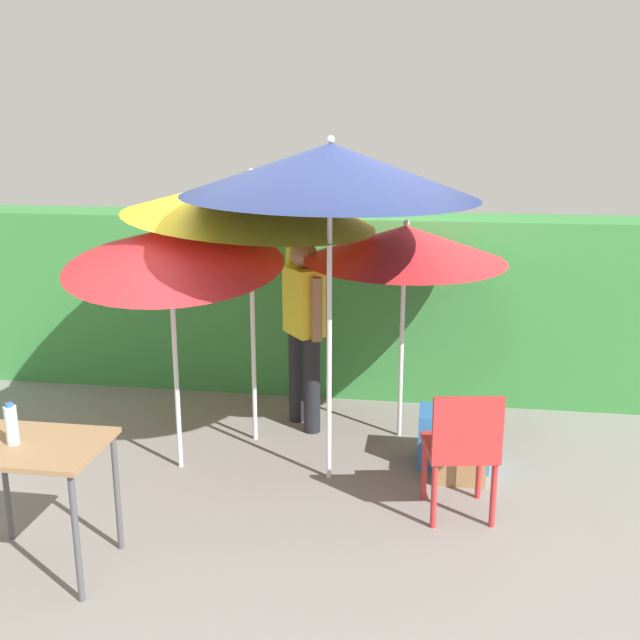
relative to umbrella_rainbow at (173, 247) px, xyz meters
The scene contains 12 objects.
ground_plane 1.95m from the umbrella_rainbow, ahead, with size 24.00×24.00×0.00m, color gray.
hedge_row 2.35m from the umbrella_rainbow, 63.12° to the left, with size 8.00×0.70×1.69m, color #38843D.
umbrella_rainbow is the anchor object (origin of this frame).
umbrella_orange 0.79m from the umbrella_rainbow, 54.75° to the left, with size 1.97×1.95×2.26m.
umbrella_yellow 1.24m from the umbrella_rainbow, ahead, with size 2.01×2.00×2.44m.
umbrella_navy 1.80m from the umbrella_rainbow, 27.78° to the left, with size 1.60×1.60×1.80m.
person_vendor 1.41m from the umbrella_rainbow, 50.22° to the left, with size 0.40×0.49×1.88m.
chair_plastic 2.39m from the umbrella_rainbow, 12.40° to the right, with size 0.51×0.51×0.89m.
cooler_box 2.51m from the umbrella_rainbow, ahead, with size 0.52×0.34×0.43m, color #2D6BB7.
crate_cardboard 2.55m from the umbrella_rainbow, ahead, with size 0.37×0.31×0.34m, color #9E7A4C.
folding_table 1.75m from the umbrella_rainbow, 104.90° to the right, with size 0.80×0.60×0.78m.
bottle_water 1.68m from the umbrella_rainbow, 108.50° to the right, with size 0.07×0.07×0.24m.
Camera 1 is at (0.81, -4.95, 2.50)m, focal length 41.45 mm.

